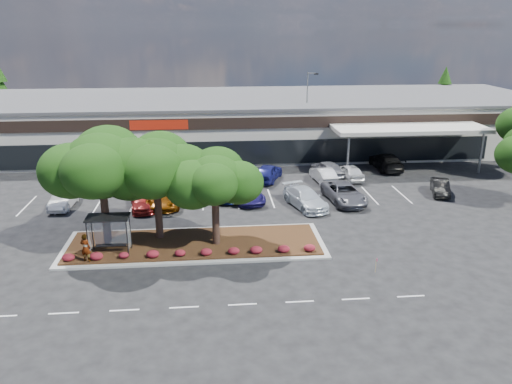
{
  "coord_description": "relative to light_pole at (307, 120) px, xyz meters",
  "views": [
    {
      "loc": [
        -0.66,
        -28.06,
        14.65
      ],
      "look_at": [
        2.62,
        7.66,
        2.6
      ],
      "focal_mm": 35.0,
      "sensor_mm": 36.0,
      "label": 1
    }
  ],
  "objects": [
    {
      "name": "lane_markings",
      "position": [
        -10.54,
        -17.61,
        -4.27
      ],
      "size": [
        33.12,
        20.06,
        0.01
      ],
      "color": "silver",
      "rests_on": "ground"
    },
    {
      "name": "car_16",
      "position": [
        2.56,
        -9.5,
        -3.52
      ],
      "size": [
        2.32,
        4.63,
        1.52
      ],
      "primitive_type": "imported",
      "rotation": [
        0.0,
        0.0,
        3.26
      ],
      "color": "silver",
      "rests_on": "ground"
    },
    {
      "name": "car_4",
      "position": [
        -8.1,
        -15.04,
        -3.57
      ],
      "size": [
        3.33,
        5.45,
        1.41
      ],
      "primitive_type": "imported",
      "rotation": [
        0.0,
        0.0,
        0.21
      ],
      "color": "#1C1654",
      "rests_on": "ground"
    },
    {
      "name": "car_8",
      "position": [
        9.55,
        -14.8,
        -3.61
      ],
      "size": [
        2.61,
        4.28,
        1.33
      ],
      "primitive_type": "imported",
      "rotation": [
        0.0,
        0.0,
        -0.32
      ],
      "color": "black",
      "rests_on": "ground"
    },
    {
      "name": "car_2",
      "position": [
        -14.93,
        -15.28,
        -3.46
      ],
      "size": [
        3.65,
        6.26,
        1.64
      ],
      "primitive_type": "imported",
      "rotation": [
        0.0,
        0.0,
        -0.17
      ],
      "color": "#612E04",
      "rests_on": "ground"
    },
    {
      "name": "car_1",
      "position": [
        -16.94,
        -16.02,
        -3.6
      ],
      "size": [
        2.65,
        4.96,
        1.37
      ],
      "primitive_type": "imported",
      "rotation": [
        0.0,
        0.0,
        0.16
      ],
      "color": "maroon",
      "rests_on": "ground"
    },
    {
      "name": "retail_store",
      "position": [
        -10.34,
        5.88,
        -1.13
      ],
      "size": [
        80.4,
        25.2,
        6.25
      ],
      "color": "beige",
      "rests_on": "ground"
    },
    {
      "name": "car_0",
      "position": [
        -23.58,
        -15.16,
        -3.56
      ],
      "size": [
        1.73,
        4.45,
        1.44
      ],
      "primitive_type": "imported",
      "rotation": [
        0.0,
        0.0,
        -0.05
      ],
      "color": "silver",
      "rests_on": "ground"
    },
    {
      "name": "car_9",
      "position": [
        -20.24,
        -6.16,
        -3.45
      ],
      "size": [
        4.28,
        6.14,
        1.65
      ],
      "primitive_type": "imported",
      "rotation": [
        0.0,
        0.0,
        3.53
      ],
      "color": "white",
      "rests_on": "ground"
    },
    {
      "name": "ground",
      "position": [
        -10.4,
        -28.03,
        -4.28
      ],
      "size": [
        160.0,
        160.0,
        0.0
      ],
      "primitive_type": "plane",
      "color": "black",
      "rests_on": "ground"
    },
    {
      "name": "car_10",
      "position": [
        -14.94,
        -9.31,
        -3.53
      ],
      "size": [
        2.41,
        5.28,
        1.5
      ],
      "primitive_type": "imported",
      "rotation": [
        0.0,
        0.0,
        3.08
      ],
      "color": "#B9B9B9",
      "rests_on": "ground"
    },
    {
      "name": "car_7",
      "position": [
        0.3,
        -16.03,
        -3.48
      ],
      "size": [
        3.26,
        6.02,
        1.6
      ],
      "primitive_type": "imported",
      "rotation": [
        0.0,
        0.0,
        0.11
      ],
      "color": "#595960",
      "rests_on": "ground"
    },
    {
      "name": "island_tree_west",
      "position": [
        -18.4,
        -23.53,
        -0.08
      ],
      "size": [
        7.2,
        7.2,
        7.89
      ],
      "primitive_type": null,
      "color": "#14380C",
      "rests_on": "landscape_island"
    },
    {
      "name": "car_15",
      "position": [
        0.55,
        -8.5,
        -3.44
      ],
      "size": [
        3.04,
        5.27,
        1.69
      ],
      "primitive_type": "imported",
      "rotation": [
        0.0,
        0.0,
        3.37
      ],
      "color": "#5C5D64",
      "rests_on": "ground"
    },
    {
      "name": "car_3",
      "position": [
        -9.53,
        -13.67,
        -3.46
      ],
      "size": [
        4.09,
        6.42,
        1.65
      ],
      "primitive_type": "imported",
      "rotation": [
        0.0,
        0.0,
        -0.24
      ],
      "color": "navy",
      "rests_on": "ground"
    },
    {
      "name": "car_5",
      "position": [
        -3.29,
        -17.0,
        -3.49
      ],
      "size": [
        3.67,
        5.82,
        1.57
      ],
      "primitive_type": "imported",
      "rotation": [
        0.0,
        0.0,
        0.29
      ],
      "color": "silver",
      "rests_on": "ground"
    },
    {
      "name": "car_17",
      "position": [
        7.43,
        -6.24,
        -3.43
      ],
      "size": [
        2.5,
        5.91,
        1.7
      ],
      "primitive_type": "imported",
      "rotation": [
        0.0,
        0.0,
        3.16
      ],
      "color": "black",
      "rests_on": "ground"
    },
    {
      "name": "car_14",
      "position": [
        -0.23,
        -10.17,
        -3.55
      ],
      "size": [
        2.02,
        4.57,
        1.46
      ],
      "primitive_type": "imported",
      "rotation": [
        0.0,
        0.0,
        3.25
      ],
      "color": "silver",
      "rests_on": "ground"
    },
    {
      "name": "conifer_north_east",
      "position": [
        23.6,
        15.97,
        0.22
      ],
      "size": [
        3.96,
        3.96,
        9.0
      ],
      "primitive_type": "cone",
      "color": "#14380C",
      "rests_on": "ground"
    },
    {
      "name": "survey_stake",
      "position": [
        -1.09,
        -29.03,
        -3.66
      ],
      "size": [
        0.08,
        0.14,
        0.96
      ],
      "color": "#977E4F",
      "rests_on": "ground"
    },
    {
      "name": "island_tree_mid",
      "position": [
        -14.9,
        -22.83,
        -0.36
      ],
      "size": [
        6.6,
        6.6,
        7.32
      ],
      "primitive_type": null,
      "color": "#14380C",
      "rests_on": "landscape_island"
    },
    {
      "name": "island_tree_east",
      "position": [
        -10.9,
        -24.33,
        -0.77
      ],
      "size": [
        5.8,
        5.8,
        6.5
      ],
      "primitive_type": null,
      "color": "#14380C",
      "rests_on": "landscape_island"
    },
    {
      "name": "car_13",
      "position": [
        -5.56,
        -9.17,
        -3.45
      ],
      "size": [
        3.69,
        5.27,
        1.66
      ],
      "primitive_type": "imported",
      "rotation": [
        0.0,
        0.0,
        2.75
      ],
      "color": "navy",
      "rests_on": "ground"
    },
    {
      "name": "landscape_island",
      "position": [
        -12.4,
        -24.03,
        -4.16
      ],
      "size": [
        18.0,
        6.0,
        0.26
      ],
      "color": "#A09F9B",
      "rests_on": "ground"
    },
    {
      "name": "car_11",
      "position": [
        -15.96,
        -9.55,
        -3.42
      ],
      "size": [
        2.83,
        5.46,
        1.71
      ],
      "primitive_type": "imported",
      "rotation": [
        0.0,
        0.0,
        2.94
      ],
      "color": "brown",
      "rests_on": "ground"
    },
    {
      "name": "person_waiting",
      "position": [
        -19.21,
        -26.33,
        -3.08
      ],
      "size": [
        0.8,
        0.65,
        1.88
      ],
      "primitive_type": "imported",
      "rotation": [
        0.0,
        0.0,
        2.81
      ],
      "color": "#594C47",
      "rests_on": "landscape_island"
    },
    {
      "name": "light_pole",
      "position": [
        0.0,
        0.0,
        0.0
      ],
      "size": [
        1.42,
        0.73,
        9.67
      ],
      "rotation": [
        0.0,
        0.0,
        0.29
      ],
      "color": "#A09F9B",
      "rests_on": "ground"
    },
    {
      "name": "car_12",
      "position": [
        -12.29,
        -8.72,
        -3.46
      ],
      "size": [
        3.76,
        5.21,
        1.65
      ],
      "primitive_type": "imported",
      "rotation": [
        0.0,
        0.0,
        2.72
      ],
      "color": "#184A20",
      "rests_on": "ground"
    },
    {
      "name": "bus_shelter",
      "position": [
        -17.9,
        -25.08,
        -1.97
      ],
      "size": [
        2.75,
        1.55,
        2.59
      ],
      "color": "black",
      "rests_on": "landscape_island"
    },
    {
      "name": "conifer_north_west",
      "position": [
        -40.4,
        17.97,
        0.72
      ],
      "size": [
        4.4,
        4.4,
        10.0
      ],
      "primitive_type": "cone",
      "color": "#14380C",
      "rests_on": "ground"
    },
    {
      "name": "shrub_row",
      "position": [
        -12.4,
        -26.13,
        -3.77
      ],
      "size": [
        17.0,
        0.8,
        0.5
      ],
      "primitive_type": null,
      "color": "maroon",
      "rests_on": "landscape_island"
    }
  ]
}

